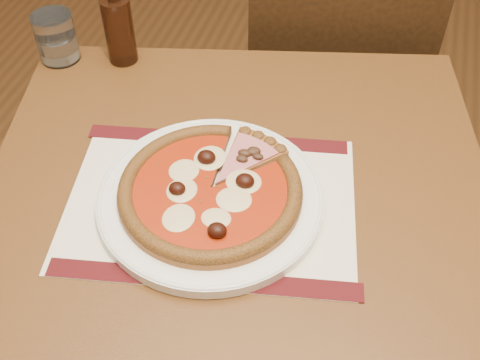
# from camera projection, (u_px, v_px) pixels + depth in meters

# --- Properties ---
(table) EXTENTS (0.96, 0.96, 0.75)m
(table) POSITION_uv_depth(u_px,v_px,m) (237.00, 243.00, 0.99)
(table) COLOR brown
(table) RESTS_ON ground
(chair_far) EXTENTS (0.47, 0.47, 0.84)m
(chair_far) POSITION_uv_depth(u_px,v_px,m) (329.00, 102.00, 1.50)
(chair_far) COLOR black
(chair_far) RESTS_ON ground
(placemat) EXTENTS (0.48, 0.38, 0.00)m
(placemat) POSITION_uv_depth(u_px,v_px,m) (211.00, 203.00, 0.92)
(placemat) COLOR white
(placemat) RESTS_ON table
(plate) EXTENTS (0.34, 0.34, 0.02)m
(plate) POSITION_uv_depth(u_px,v_px,m) (211.00, 198.00, 0.91)
(plate) COLOR white
(plate) RESTS_ON placemat
(pizza) EXTENTS (0.28, 0.28, 0.04)m
(pizza) POSITION_uv_depth(u_px,v_px,m) (210.00, 190.00, 0.90)
(pizza) COLOR #945424
(pizza) RESTS_ON plate
(ham_slice) EXTENTS (0.09, 0.14, 0.02)m
(ham_slice) POSITION_uv_depth(u_px,v_px,m) (255.00, 161.00, 0.94)
(ham_slice) COLOR #945424
(ham_slice) RESTS_ON plate
(water_glass) EXTENTS (0.09, 0.09, 0.09)m
(water_glass) POSITION_uv_depth(u_px,v_px,m) (56.00, 37.00, 1.14)
(water_glass) COLOR white
(water_glass) RESTS_ON table
(bottle) EXTENTS (0.06, 0.06, 0.19)m
(bottle) POSITION_uv_depth(u_px,v_px,m) (119.00, 27.00, 1.12)
(bottle) COLOR #35190D
(bottle) RESTS_ON table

